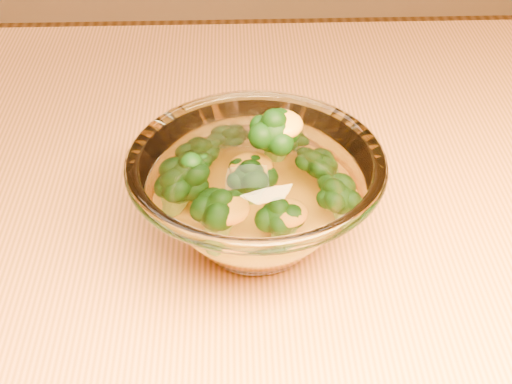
% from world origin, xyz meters
% --- Properties ---
extents(table, '(1.20, 0.80, 0.75)m').
position_xyz_m(table, '(0.00, 0.00, 0.65)').
color(table, '#C46F3A').
rests_on(table, ground).
extents(glass_bowl, '(0.21, 0.21, 0.09)m').
position_xyz_m(glass_bowl, '(0.02, -0.02, 0.80)').
color(glass_bowl, white).
rests_on(glass_bowl, table).
extents(cheese_sauce, '(0.12, 0.12, 0.03)m').
position_xyz_m(cheese_sauce, '(0.02, -0.02, 0.78)').
color(cheese_sauce, orange).
rests_on(cheese_sauce, glass_bowl).
extents(broccoli_heap, '(0.15, 0.13, 0.08)m').
position_xyz_m(broccoli_heap, '(0.01, -0.02, 0.81)').
color(broccoli_heap, black).
rests_on(broccoli_heap, cheese_sauce).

